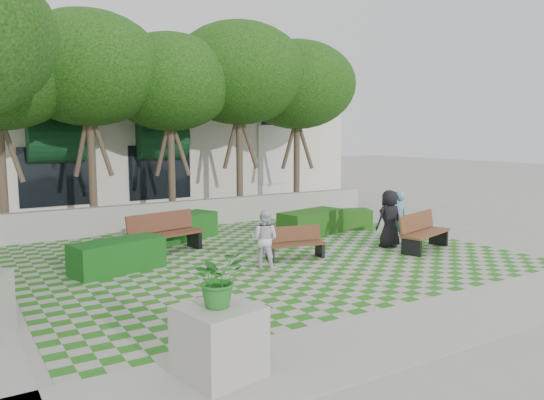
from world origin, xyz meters
TOP-DOWN VIEW (x-y plane):
  - ground at (0.00, 0.00)m, footprint 90.00×90.00m
  - lawn at (0.00, 1.00)m, footprint 12.00×12.00m
  - sidewalk_south at (0.00, -4.70)m, footprint 16.00×2.00m
  - retaining_wall at (0.00, 6.20)m, footprint 15.00×0.36m
  - bench_east at (4.09, -0.62)m, footprint 2.03×1.19m
  - bench_mid at (0.51, 0.42)m, footprint 1.63×0.82m
  - bench_west at (-2.07, 2.83)m, footprint 2.14×1.11m
  - hedge_east at (4.24, 3.02)m, footprint 2.00×1.35m
  - hedge_midright at (2.70, 2.72)m, footprint 2.37×1.37m
  - hedge_midleft at (-1.01, 4.20)m, footprint 2.37×1.64m
  - hedge_west at (-3.72, 1.52)m, footprint 2.27×1.35m
  - planter_front at (-4.08, -4.54)m, footprint 1.13×1.13m
  - person_blue at (3.95, 0.20)m, footprint 0.63×0.48m
  - person_dark at (3.53, 0.12)m, footprint 0.83×0.58m
  - person_white at (-0.63, 0.01)m, footprint 0.85×0.87m
  - tree_row at (-1.86, 5.95)m, footprint 17.70×13.40m
  - building at (0.93, 14.08)m, footprint 18.00×8.92m

SIDE VIEW (x-z plane):
  - ground at x=0.00m, z-range 0.00..0.00m
  - sidewalk_south at x=0.00m, z-range 0.00..0.01m
  - lawn at x=0.00m, z-range 0.01..0.01m
  - hedge_east at x=4.24m, z-range 0.00..0.65m
  - hedge_west at x=-3.72m, z-range 0.00..0.74m
  - hedge_midleft at x=-1.01m, z-range 0.00..0.77m
  - hedge_midright at x=2.70m, z-range 0.00..0.78m
  - bench_mid at x=0.51m, z-range -0.01..0.81m
  - retaining_wall at x=0.00m, z-range 0.00..0.90m
  - bench_east at x=4.09m, z-range -0.02..0.99m
  - bench_west at x=-2.07m, z-range -0.02..1.05m
  - planter_front at x=-4.08m, z-range -0.16..1.55m
  - person_white at x=-0.63m, z-range 0.00..1.41m
  - person_blue at x=3.95m, z-range 0.00..1.57m
  - person_dark at x=3.53m, z-range 0.00..1.62m
  - building at x=0.93m, z-range -0.06..5.09m
  - tree_row at x=-1.86m, z-range 1.47..8.88m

